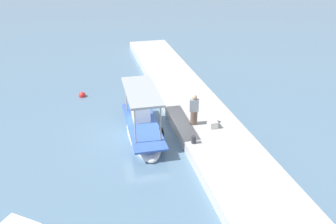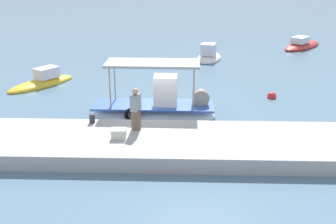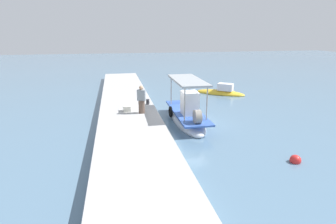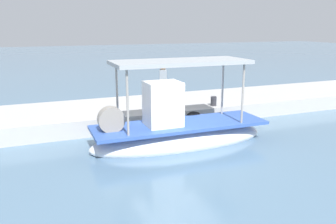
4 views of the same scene
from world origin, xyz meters
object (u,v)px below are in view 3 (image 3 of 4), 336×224
Objects in this scene: main_fishing_boat at (187,115)px; cargo_crate at (127,108)px; mooring_bollard at (148,102)px; marker_buoy at (295,160)px; fisherman_near_bollard at (141,101)px; moored_boat_far at (221,92)px.

cargo_crate is (-1.20, -3.75, 0.30)m from main_fishing_boat.
mooring_bollard is 10.43m from marker_buoy.
fisherman_near_bollard is 9.29m from marker_buoy.
main_fishing_boat reaches higher than marker_buoy.
main_fishing_boat is 3.41m from mooring_bollard.
cargo_crate is 10.89m from moored_boat_far.
moored_boat_far is (-4.65, 7.50, -0.65)m from mooring_bollard.
marker_buoy is (6.26, 3.28, -0.40)m from main_fishing_boat.
cargo_crate is 0.12× the size of moored_boat_far.
cargo_crate is at bearing -107.74° from main_fishing_boat.
fisherman_near_bollard is 3.62× the size of marker_buoy.
moored_boat_far is at bearing 129.14° from fisherman_near_bollard.
marker_buoy is at bearing 27.69° from main_fishing_boat.
main_fishing_boat is 3.95m from cargo_crate.
cargo_crate reaches higher than marker_buoy.
cargo_crate is (-0.59, -0.91, -0.62)m from fisherman_near_bollard.
moored_boat_far is (-6.03, 9.05, -0.64)m from cargo_crate.
main_fishing_boat is at bearing -36.23° from moored_boat_far.
moored_boat_far is at bearing 143.77° from main_fishing_boat.
main_fishing_boat is at bearing 77.94° from fisherman_near_bollard.
main_fishing_boat is at bearing -152.31° from marker_buoy.
cargo_crate is at bearing -56.33° from moored_boat_far.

